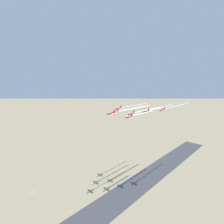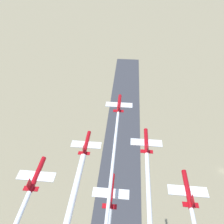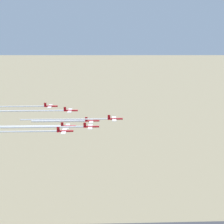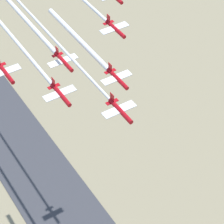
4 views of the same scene
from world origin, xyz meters
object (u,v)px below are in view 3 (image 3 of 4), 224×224
jet_0 (115,119)px  jet_2 (91,127)px  jet_1 (92,121)px  jet_4 (68,126)px  jet_5 (64,131)px  jet_3 (70,110)px  jet_6 (50,106)px

jet_0 → jet_2: (-10.38, 11.29, -1.57)m
jet_1 → jet_4: size_ratio=1.00×
jet_1 → jet_5: jet_5 is taller
jet_1 → jet_3: size_ratio=1.00×
jet_1 → jet_4: jet_1 is taller
jet_5 → jet_6: bearing=-161.2°
jet_5 → jet_6: (35.24, 21.10, 1.50)m
jet_3 → jet_5: 31.13m
jet_0 → jet_5: size_ratio=1.00×
jet_2 → jet_3: size_ratio=1.00×
jet_2 → jet_5: bearing=-59.5°
jet_4 → jet_0: bearing=90.0°
jet_0 → jet_3: (9.65, 29.12, 0.14)m
jet_2 → jet_5: jet_5 is taller
jet_1 → jet_6: bearing=-120.5°
jet_1 → jet_5: 26.98m
jet_3 → jet_5: (-30.41, -6.54, -1.04)m
jet_3 → jet_4: 16.12m
jet_3 → jet_4: jet_3 is taller
jet_0 → jet_2: size_ratio=1.00×
jet_2 → jet_4: jet_2 is taller
jet_1 → jet_0: bearing=59.5°
jet_3 → jet_5: bearing=0.0°
jet_0 → jet_5: 30.69m
jet_0 → jet_1: jet_0 is taller
jet_3 → jet_4: bearing=0.0°
jet_2 → jet_4: 15.54m
jet_1 → jet_6: jet_6 is taller
jet_2 → jet_3: bearing=-150.5°
jet_2 → jet_5: (-10.38, 11.29, 0.67)m
jet_1 → jet_6: (9.65, 29.12, 4.42)m
jet_0 → jet_2: bearing=-59.5°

